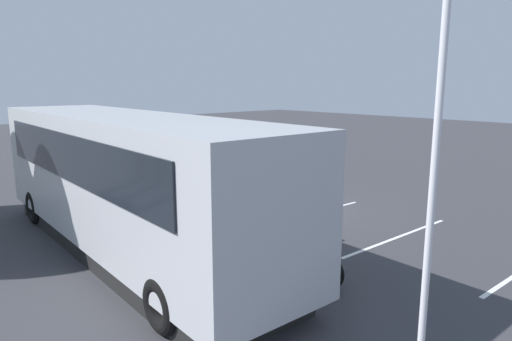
# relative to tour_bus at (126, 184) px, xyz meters

# --- Properties ---
(ground_plane) EXTENTS (80.00, 80.00, 0.00)m
(ground_plane) POSITION_rel_tour_bus_xyz_m (0.10, -5.44, -1.65)
(ground_plane) COLOR #38383D
(tour_bus) EXTENTS (10.85, 2.96, 3.25)m
(tour_bus) POSITION_rel_tour_bus_xyz_m (0.00, 0.00, 0.00)
(tour_bus) COLOR #B7BABF
(tour_bus) RESTS_ON ground_plane
(spectator_far_left) EXTENTS (0.57, 0.31, 1.66)m
(spectator_far_left) POSITION_rel_tour_bus_xyz_m (-1.97, -2.84, -0.66)
(spectator_far_left) COLOR black
(spectator_far_left) RESTS_ON ground_plane
(spectator_left) EXTENTS (0.58, 0.35, 1.71)m
(spectator_left) POSITION_rel_tour_bus_xyz_m (-0.72, -2.83, -0.62)
(spectator_left) COLOR black
(spectator_left) RESTS_ON ground_plane
(spectator_centre) EXTENTS (0.57, 0.38, 1.81)m
(spectator_centre) POSITION_rel_tour_bus_xyz_m (0.27, -3.15, -0.56)
(spectator_centre) COLOR black
(spectator_centre) RESTS_ON ground_plane
(spectator_right) EXTENTS (0.57, 0.39, 1.76)m
(spectator_right) POSITION_rel_tour_bus_xyz_m (1.58, -2.67, -0.60)
(spectator_right) COLOR black
(spectator_right) RESTS_ON ground_plane
(spectator_far_right) EXTENTS (0.58, 0.33, 1.65)m
(spectator_far_right) POSITION_rel_tour_bus_xyz_m (2.61, -2.85, -0.67)
(spectator_far_right) COLOR black
(spectator_far_right) RESTS_ON ground_plane
(parked_motorcycle_silver) EXTENTS (2.05, 0.64, 0.99)m
(parked_motorcycle_silver) POSITION_rel_tour_bus_xyz_m (-3.76, -2.18, -1.16)
(parked_motorcycle_silver) COLOR black
(parked_motorcycle_silver) RESTS_ON ground_plane
(parked_motorcycle_dark) EXTENTS (2.04, 0.65, 0.99)m
(parked_motorcycle_dark) POSITION_rel_tour_bus_xyz_m (3.96, -2.17, -1.16)
(parked_motorcycle_dark) COLOR black
(parked_motorcycle_dark) RESTS_ON ground_plane
(stunt_motorcycle) EXTENTS (1.80, 1.15, 1.79)m
(stunt_motorcycle) POSITION_rel_tour_bus_xyz_m (3.74, -8.33, -0.61)
(stunt_motorcycle) COLOR black
(stunt_motorcycle) RESTS_ON ground_plane
(flagpole) EXTENTS (0.78, 0.36, 5.85)m
(flagpole) POSITION_rel_tour_bus_xyz_m (-7.44, 0.23, 1.23)
(flagpole) COLOR silver
(flagpole) RESTS_ON ground_plane
(traffic_cone) EXTENTS (0.34, 0.34, 0.63)m
(traffic_cone) POSITION_rel_tour_bus_xyz_m (2.12, -7.54, -1.34)
(traffic_cone) COLOR orange
(traffic_cone) RESTS_ON ground_plane
(bay_line_b) EXTENTS (0.29, 4.55, 0.01)m
(bay_line_b) POSITION_rel_tour_bus_xyz_m (-3.80, -5.65, -1.64)
(bay_line_b) COLOR white
(bay_line_b) RESTS_ON ground_plane
(bay_line_c) EXTENTS (0.28, 4.24, 0.01)m
(bay_line_c) POSITION_rel_tour_bus_xyz_m (-0.87, -5.65, -1.64)
(bay_line_c) COLOR white
(bay_line_c) RESTS_ON ground_plane
(bay_line_d) EXTENTS (0.29, 4.66, 0.01)m
(bay_line_d) POSITION_rel_tour_bus_xyz_m (2.06, -5.65, -1.64)
(bay_line_d) COLOR white
(bay_line_d) RESTS_ON ground_plane
(bay_line_e) EXTENTS (0.30, 4.78, 0.01)m
(bay_line_e) POSITION_rel_tour_bus_xyz_m (5.00, -5.65, -1.64)
(bay_line_e) COLOR white
(bay_line_e) RESTS_ON ground_plane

